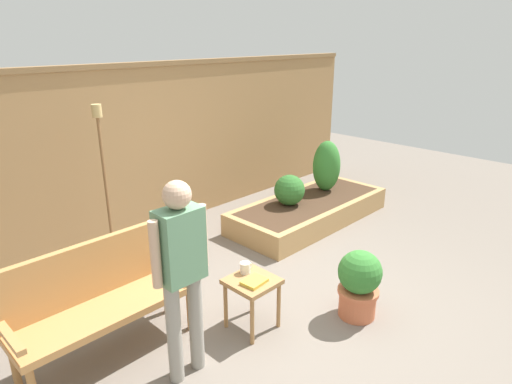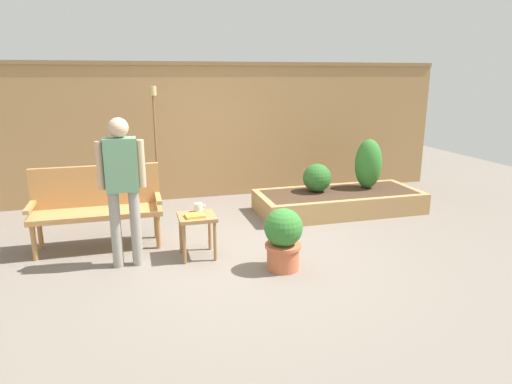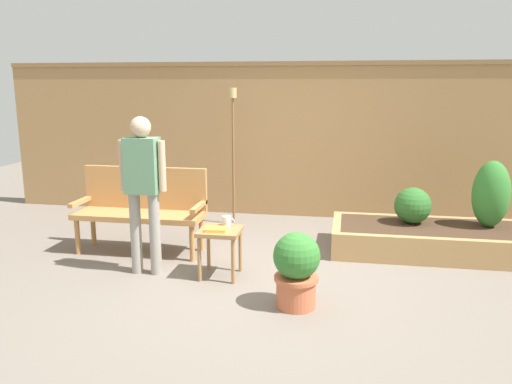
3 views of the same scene
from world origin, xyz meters
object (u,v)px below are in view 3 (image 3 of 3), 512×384
Objects in this scene: side_table at (220,237)px; shrub_near_bench at (413,206)px; cup_on_table at (227,221)px; potted_boxwood at (296,268)px; book_on_table at (216,229)px; person_by_bench at (143,182)px; shrub_far_corner at (491,194)px; garden_bench at (142,203)px; tiki_torch at (233,133)px.

shrub_near_bench is at bearing 32.42° from side_table.
potted_boxwood is at bearing -42.36° from cup_on_table.
potted_boxwood reaches higher than book_on_table.
person_by_bench is at bearing -167.94° from cup_on_table.
potted_boxwood is at bearing -137.39° from shrub_far_corner.
garden_bench is 0.80× the size of tiki_torch.
shrub_far_corner is (2.79, 1.29, 0.18)m from book_on_table.
side_table is 3.71× the size of cup_on_table.
cup_on_table is (1.10, -0.52, -0.02)m from garden_bench.
book_on_table is (-0.03, -0.05, 0.10)m from side_table.
book_on_table is at bearing -116.88° from side_table.
cup_on_table is at bearing -79.42° from tiki_torch.
person_by_bench is (-2.69, -1.28, 0.43)m from shrub_near_bench.
cup_on_table is 1.95m from tiki_torch.
shrub_far_corner is (1.96, 1.80, 0.32)m from potted_boxwood.
cup_on_table is 0.20× the size of potted_boxwood.
tiki_torch reaches higher than garden_bench.
side_table is at bearing -155.95° from shrub_far_corner.
book_on_table is 0.31× the size of potted_boxwood.
garden_bench is at bearing 154.71° from cup_on_table.
side_table is 1.16× the size of shrub_near_bench.
person_by_bench reaches higher than side_table.
book_on_table is 0.11× the size of tiki_torch.
side_table is at bearing -31.29° from garden_bench.
tiki_torch reaches higher than shrub_far_corner.
garden_bench is at bearing -121.26° from tiki_torch.
potted_boxwood is 0.88× the size of shrub_far_corner.
shrub_near_bench is 2.45m from tiki_torch.
person_by_bench is at bearing 174.26° from book_on_table.
tiki_torch reaches higher than side_table.
garden_bench is at bearing -171.27° from shrub_far_corner.
garden_bench is 0.85m from person_by_bench.
garden_bench is 7.09× the size of book_on_table.
garden_bench is at bearing 141.00° from book_on_table.
potted_boxwood reaches higher than cup_on_table.
side_table is 2.11m from tiki_torch.
book_on_table is 3.08m from shrub_far_corner.
tiki_torch is at bearing 58.74° from garden_bench.
tiki_torch is at bearing 163.08° from shrub_near_bench.
potted_boxwood is 2.68m from shrub_far_corner.
book_on_table is 2.12m from tiki_torch.
tiki_torch reaches higher than book_on_table.
shrub_far_corner is 3.18m from tiki_torch.
potted_boxwood is at bearing -35.38° from side_table.
garden_bench is at bearing 148.71° from side_table.
shrub_near_bench is 0.56× the size of shrub_far_corner.
tiki_torch reaches higher than potted_boxwood.
garden_bench is 3.87m from shrub_far_corner.
book_on_table is 0.49× the size of shrub_near_bench.
shrub_near_bench is at bearing 25.40° from person_by_bench.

